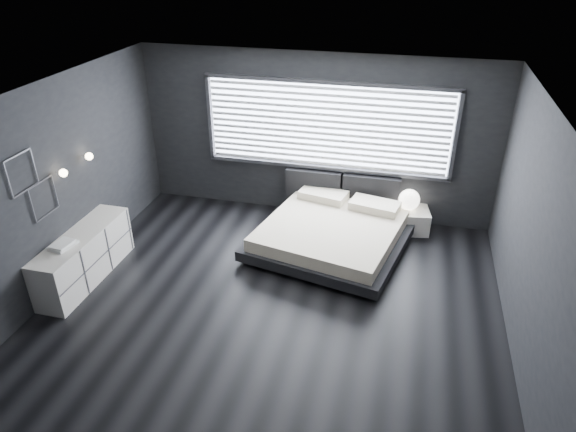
# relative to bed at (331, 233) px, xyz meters

# --- Properties ---
(room) EXTENTS (6.04, 6.00, 2.80)m
(room) POSITION_rel_bed_xyz_m (-0.52, -1.59, 1.13)
(room) COLOR black
(room) RESTS_ON ground
(window) EXTENTS (4.14, 0.09, 1.52)m
(window) POSITION_rel_bed_xyz_m (-0.32, 1.10, 1.34)
(window) COLOR white
(window) RESTS_ON ground
(headboard) EXTENTS (1.96, 0.16, 0.52)m
(headboard) POSITION_rel_bed_xyz_m (-0.01, 1.05, 0.30)
(headboard) COLOR black
(headboard) RESTS_ON ground
(sconce_near) EXTENTS (0.18, 0.11, 0.11)m
(sconce_near) POSITION_rel_bed_xyz_m (-3.40, -1.54, 1.33)
(sconce_near) COLOR silver
(sconce_near) RESTS_ON ground
(sconce_far) EXTENTS (0.18, 0.11, 0.11)m
(sconce_far) POSITION_rel_bed_xyz_m (-3.40, -0.94, 1.33)
(sconce_far) COLOR silver
(sconce_far) RESTS_ON ground
(wall_art_upper) EXTENTS (0.01, 0.48, 0.48)m
(wall_art_upper) POSITION_rel_bed_xyz_m (-3.49, -2.14, 1.58)
(wall_art_upper) COLOR #47474C
(wall_art_upper) RESTS_ON ground
(wall_art_lower) EXTENTS (0.01, 0.48, 0.48)m
(wall_art_lower) POSITION_rel_bed_xyz_m (-3.49, -1.89, 1.11)
(wall_art_lower) COLOR #47474C
(wall_art_lower) RESTS_ON ground
(bed) EXTENTS (2.60, 2.53, 0.57)m
(bed) POSITION_rel_bed_xyz_m (0.00, 0.00, 0.00)
(bed) COLOR black
(bed) RESTS_ON ground
(nightstand) EXTENTS (0.73, 0.64, 0.38)m
(nightstand) POSITION_rel_bed_xyz_m (1.16, 0.88, -0.08)
(nightstand) COLOR silver
(nightstand) RESTS_ON ground
(orb_lamp) EXTENTS (0.34, 0.34, 0.34)m
(orb_lamp) POSITION_rel_bed_xyz_m (1.13, 0.90, 0.29)
(orb_lamp) COLOR white
(orb_lamp) RESTS_ON nightstand
(dresser) EXTENTS (0.52, 1.80, 0.72)m
(dresser) POSITION_rel_bed_xyz_m (-3.30, -1.65, 0.09)
(dresser) COLOR silver
(dresser) RESTS_ON ground
(book_stack) EXTENTS (0.31, 0.37, 0.07)m
(book_stack) POSITION_rel_bed_xyz_m (-3.31, -1.97, 0.48)
(book_stack) COLOR white
(book_stack) RESTS_ON dresser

